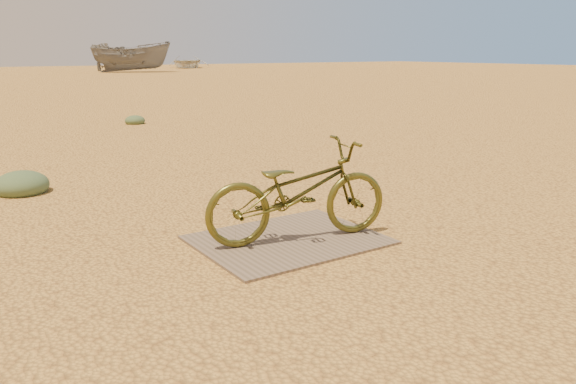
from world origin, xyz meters
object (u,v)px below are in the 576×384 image
plywood_board (288,240)px  boat_mid_right (131,57)px  bicycle (298,191)px  boat_far_right (187,62)px

plywood_board → boat_mid_right: bearing=73.2°
bicycle → boat_mid_right: 40.70m
plywood_board → bicycle: size_ratio=0.94×
plywood_board → boat_far_right: 50.51m
bicycle → boat_far_right: boat_far_right is taller
plywood_board → bicycle: bearing=-39.1°
boat_far_right → bicycle: bearing=-81.4°
bicycle → boat_mid_right: (11.71, 38.98, 0.69)m
plywood_board → boat_mid_right: size_ratio=0.26×
bicycle → boat_far_right: (19.51, 46.61, 0.12)m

